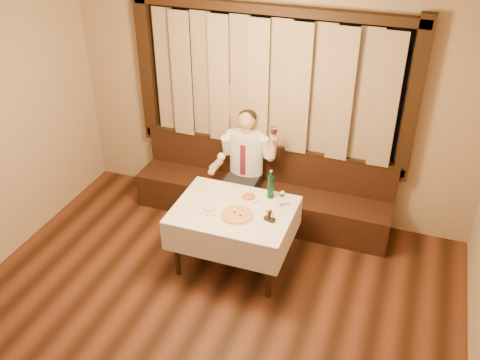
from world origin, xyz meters
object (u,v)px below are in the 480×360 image
(pasta_cream, at_px, (210,207))
(banquette, at_px, (262,194))
(dining_table, at_px, (234,217))
(cruet_caddy, at_px, (270,217))
(pasta_red, at_px, (249,195))
(green_bottle, at_px, (271,186))
(seated_man, at_px, (245,159))
(pizza, at_px, (237,215))

(pasta_cream, bearing_deg, banquette, 78.46)
(pasta_cream, bearing_deg, dining_table, 25.11)
(cruet_caddy, bearing_deg, pasta_cream, -159.11)
(pasta_red, relative_size, cruet_caddy, 1.96)
(pasta_cream, xyz_separation_m, cruet_caddy, (0.65, 0.03, 0.01))
(banquette, bearing_deg, cruet_caddy, -69.01)
(green_bottle, xyz_separation_m, seated_man, (-0.50, 0.59, -0.07))
(pasta_cream, relative_size, green_bottle, 0.70)
(dining_table, bearing_deg, cruet_caddy, -9.97)
(banquette, height_order, cruet_caddy, banquette)
(banquette, relative_size, pasta_cream, 13.46)
(banquette, height_order, pizza, banquette)
(banquette, distance_m, dining_table, 1.08)
(banquette, distance_m, pasta_red, 0.91)
(pizza, height_order, pasta_cream, pasta_cream)
(pasta_red, bearing_deg, pizza, -90.66)
(dining_table, distance_m, green_bottle, 0.52)
(pasta_cream, height_order, seated_man, seated_man)
(pasta_red, height_order, pasta_cream, pasta_red)
(pasta_cream, height_order, green_bottle, green_bottle)
(seated_man, bearing_deg, pizza, -75.09)
(dining_table, xyz_separation_m, pasta_red, (0.08, 0.25, 0.14))
(pasta_red, relative_size, green_bottle, 0.72)
(dining_table, height_order, green_bottle, green_bottle)
(green_bottle, distance_m, seated_man, 0.78)
(cruet_caddy, bearing_deg, pizza, -155.64)
(cruet_caddy, bearing_deg, green_bottle, 123.64)
(banquette, distance_m, pasta_cream, 1.25)
(banquette, bearing_deg, pasta_cream, -101.54)
(dining_table, xyz_separation_m, seated_man, (-0.20, 0.93, 0.18))
(pizza, distance_m, seated_man, 1.08)
(pasta_red, distance_m, cruet_caddy, 0.47)
(banquette, relative_size, seated_man, 2.25)
(dining_table, relative_size, cruet_caddy, 10.21)
(pasta_red, distance_m, pasta_cream, 0.47)
(pasta_cream, distance_m, green_bottle, 0.71)
(banquette, relative_size, dining_table, 2.52)
(pasta_red, bearing_deg, dining_table, -108.13)
(pasta_cream, height_order, cruet_caddy, cruet_caddy)
(green_bottle, bearing_deg, seated_man, 130.68)
(pizza, relative_size, green_bottle, 1.05)
(green_bottle, bearing_deg, banquette, 114.09)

